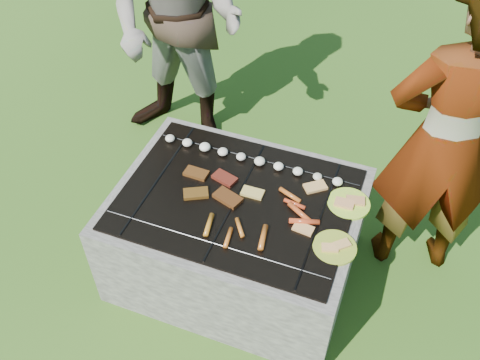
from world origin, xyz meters
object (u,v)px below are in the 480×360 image
object	(u,v)px
bystander	(177,20)
fire_pit	(237,237)
plate_near	(335,247)
plate_far	(349,203)
cook	(445,143)

from	to	relation	value
bystander	fire_pit	bearing A→B (deg)	-45.82
plate_near	plate_far	bearing A→B (deg)	89.99
cook	bystander	size ratio (longest dim) A/B	0.93
fire_pit	plate_near	size ratio (longest dim) A/B	5.73
plate_far	cook	world-z (taller)	cook
fire_pit	bystander	xyz separation A→B (m)	(-0.79, 1.00, 0.69)
plate_far	plate_near	xyz separation A→B (m)	(-0.00, -0.31, -0.00)
fire_pit	plate_near	world-z (taller)	plate_near
cook	bystander	bearing A→B (deg)	-34.72
plate_far	bystander	bearing A→B (deg)	148.67
fire_pit	cook	distance (m)	1.22
plate_far	plate_near	bearing A→B (deg)	-90.01
plate_far	plate_near	size ratio (longest dim) A/B	1.16
plate_near	bystander	size ratio (longest dim) A/B	0.12
plate_far	fire_pit	bearing A→B (deg)	-162.69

